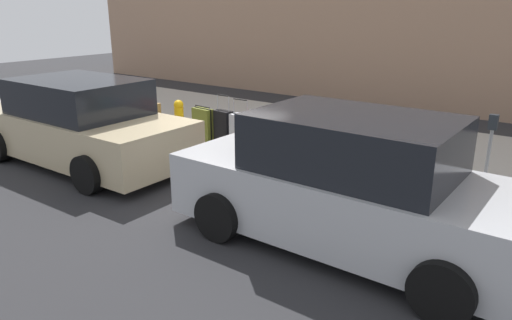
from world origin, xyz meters
TOP-DOWN VIEW (x-y plane):
  - ground_plane at (0.00, 0.00)m, footprint 40.00×40.00m
  - sidewalk_curb at (0.00, -2.50)m, footprint 18.00×5.00m
  - suitcase_black_0 at (-3.40, -0.60)m, footprint 0.50×0.25m
  - suitcase_olive_1 at (-2.90, -0.67)m, footprint 0.36×0.23m
  - suitcase_teal_2 at (-2.43, -0.65)m, footprint 0.45×0.26m
  - suitcase_navy_3 at (-1.92, -0.69)m, footprint 0.43×0.21m
  - suitcase_maroon_4 at (-1.39, -0.62)m, footprint 0.48×0.24m
  - suitcase_red_5 at (-0.88, -0.58)m, footprint 0.41×0.27m
  - suitcase_silver_6 at (-0.41, -0.66)m, footprint 0.39×0.26m
  - suitcase_black_7 at (0.06, -0.69)m, footprint 0.39×0.23m
  - suitcase_olive_8 at (0.57, -0.63)m, footprint 0.49×0.23m
  - fire_hydrant at (1.29, -0.65)m, footprint 0.39×0.21m
  - bollard_post at (1.79, -0.50)m, footprint 0.15×0.15m
  - parking_meter at (-4.84, -0.90)m, footprint 0.12×0.09m
  - parked_car_silver_0 at (-3.79, 1.42)m, footprint 4.51×1.97m
  - parked_car_beige_1 at (1.77, 1.42)m, footprint 4.59×2.13m

SIDE VIEW (x-z plane):
  - ground_plane at x=0.00m, z-range 0.00..0.00m
  - sidewalk_curb at x=0.00m, z-range 0.00..0.14m
  - suitcase_olive_1 at x=-2.90m, z-range 0.04..0.80m
  - suitcase_maroon_4 at x=-1.39m, z-range 0.01..0.85m
  - suitcase_navy_3 at x=-1.92m, z-range 0.03..0.83m
  - suitcase_teal_2 at x=-2.43m, z-range 0.01..0.87m
  - suitcase_black_0 at x=-3.40m, z-range 0.01..0.94m
  - bollard_post at x=1.79m, z-range 0.14..0.85m
  - suitcase_olive_8 at x=0.57m, z-range 0.11..0.90m
  - suitcase_silver_6 at x=-0.41m, z-range -0.01..1.03m
  - suitcase_black_7 at x=0.06m, z-range -0.02..1.05m
  - suitcase_red_5 at x=-0.88m, z-range 0.11..0.92m
  - fire_hydrant at x=1.29m, z-range 0.16..0.98m
  - parked_car_beige_1 at x=1.77m, z-range -0.05..1.56m
  - parked_car_silver_0 at x=-3.79m, z-range -0.06..1.62m
  - parking_meter at x=-4.84m, z-range 0.33..1.60m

